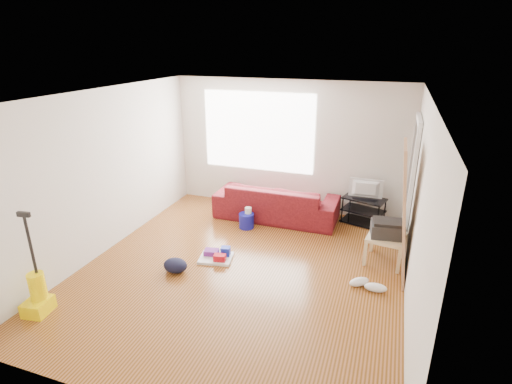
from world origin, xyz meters
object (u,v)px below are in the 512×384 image
(backpack, at_px, (176,271))
(vacuum, at_px, (37,295))
(cleaning_tray, at_px, (217,256))
(side_table, at_px, (386,240))
(tv_stand, at_px, (363,210))
(sofa, at_px, (276,217))
(bucket, at_px, (247,227))

(backpack, distance_m, vacuum, 1.77)
(cleaning_tray, bearing_deg, side_table, 17.57)
(cleaning_tray, relative_size, vacuum, 0.42)
(vacuum, bearing_deg, cleaning_tray, 42.00)
(tv_stand, bearing_deg, side_table, -55.35)
(side_table, xyz_separation_m, vacuum, (-3.95, -2.65, -0.12))
(tv_stand, relative_size, cleaning_tray, 1.46)
(sofa, relative_size, bucket, 8.45)
(sofa, xyz_separation_m, vacuum, (-1.95, -3.66, 0.24))
(tv_stand, xyz_separation_m, bucket, (-1.95, -0.86, -0.26))
(tv_stand, bearing_deg, sofa, -154.27)
(bucket, bearing_deg, side_table, -10.08)
(sofa, xyz_separation_m, backpack, (-0.84, -2.30, 0.00))
(sofa, height_order, cleaning_tray, sofa)
(side_table, bearing_deg, cleaning_tray, -162.43)
(bucket, bearing_deg, tv_stand, 23.91)
(cleaning_tray, xyz_separation_m, vacuum, (-1.53, -1.88, 0.19))
(tv_stand, bearing_deg, cleaning_tray, -118.07)
(tv_stand, xyz_separation_m, side_table, (0.44, -1.29, 0.11))
(backpack, bearing_deg, side_table, 29.34)
(sofa, distance_m, cleaning_tray, 1.83)
(cleaning_tray, height_order, backpack, cleaning_tray)
(cleaning_tray, distance_m, vacuum, 2.43)
(side_table, relative_size, vacuum, 0.45)
(cleaning_tray, bearing_deg, vacuum, -129.21)
(side_table, distance_m, bucket, 2.45)
(tv_stand, distance_m, side_table, 1.36)
(sofa, distance_m, vacuum, 4.16)
(side_table, height_order, cleaning_tray, side_table)
(bucket, xyz_separation_m, backpack, (-0.46, -1.71, 0.00))
(vacuum, bearing_deg, sofa, 53.15)
(bucket, xyz_separation_m, vacuum, (-1.57, -3.07, 0.24))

